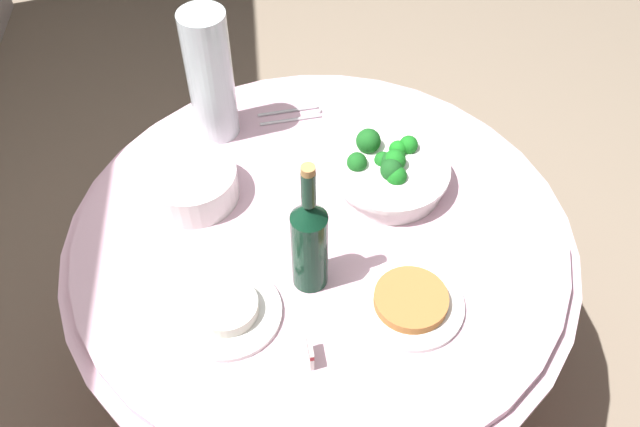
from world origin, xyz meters
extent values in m
plane|color=gray|center=(0.00, 0.00, 0.00)|extent=(6.00, 6.00, 0.00)
cylinder|color=maroon|center=(0.00, 0.00, 0.34)|extent=(1.01, 1.01, 0.69)
cylinder|color=#E0B2C6|center=(0.00, 0.00, 0.70)|extent=(1.16, 1.16, 0.02)
cylinder|color=#E0B2C6|center=(0.00, 0.00, 0.72)|extent=(1.10, 1.10, 0.03)
cylinder|color=white|center=(0.12, -0.17, 0.77)|extent=(0.26, 0.26, 0.05)
cylinder|color=white|center=(0.12, -0.17, 0.80)|extent=(0.28, 0.28, 0.01)
sphere|color=#196A1E|center=(0.14, -0.16, 0.80)|extent=(0.04, 0.04, 0.04)
sphere|color=#19561E|center=(0.12, -0.18, 0.81)|extent=(0.05, 0.05, 0.05)
sphere|color=#19601E|center=(0.13, -0.10, 0.81)|extent=(0.05, 0.05, 0.05)
sphere|color=#19731E|center=(0.08, -0.18, 0.81)|extent=(0.05, 0.05, 0.05)
sphere|color=#195E1E|center=(0.18, -0.13, 0.82)|extent=(0.06, 0.06, 0.06)
sphere|color=#19771E|center=(0.12, -0.18, 0.82)|extent=(0.05, 0.05, 0.05)
sphere|color=#19831E|center=(0.16, -0.20, 0.81)|extent=(0.04, 0.04, 0.04)
sphere|color=#19781E|center=(0.17, -0.23, 0.81)|extent=(0.04, 0.04, 0.04)
sphere|color=#19541E|center=(0.09, -0.17, 0.82)|extent=(0.05, 0.05, 0.05)
cylinder|color=white|center=(0.13, 0.28, 0.74)|extent=(0.21, 0.21, 0.01)
cylinder|color=white|center=(0.13, 0.28, 0.76)|extent=(0.21, 0.21, 0.01)
cylinder|color=white|center=(0.13, 0.28, 0.77)|extent=(0.21, 0.21, 0.01)
cylinder|color=white|center=(0.13, 0.28, 0.78)|extent=(0.21, 0.21, 0.01)
cylinder|color=white|center=(0.13, 0.28, 0.79)|extent=(0.21, 0.21, 0.01)
cylinder|color=white|center=(0.13, 0.28, 0.80)|extent=(0.21, 0.21, 0.01)
cylinder|color=white|center=(0.13, 0.28, 0.80)|extent=(0.21, 0.21, 0.01)
cylinder|color=white|center=(0.13, 0.28, 0.81)|extent=(0.21, 0.21, 0.01)
cylinder|color=#0E3320|center=(-0.14, 0.03, 0.84)|extent=(0.07, 0.07, 0.20)
cone|color=#0E3320|center=(-0.14, 0.03, 0.96)|extent=(0.07, 0.07, 0.04)
cylinder|color=#0E3320|center=(-0.14, 0.03, 1.02)|extent=(0.03, 0.03, 0.08)
cylinder|color=#B2844C|center=(-0.14, 0.03, 1.07)|extent=(0.03, 0.03, 0.02)
cylinder|color=silver|center=(0.35, 0.23, 0.91)|extent=(0.11, 0.11, 0.34)
sphere|color=#E5B26B|center=(0.37, 0.23, 0.78)|extent=(0.06, 0.06, 0.06)
sphere|color=#E5B26B|center=(0.34, 0.25, 0.78)|extent=(0.06, 0.06, 0.06)
sphere|color=#E5B26B|center=(0.34, 0.21, 0.78)|extent=(0.06, 0.06, 0.06)
sphere|color=#72C64C|center=(0.36, 0.24, 0.83)|extent=(0.06, 0.06, 0.06)
sphere|color=#72C64C|center=(0.33, 0.24, 0.83)|extent=(0.06, 0.06, 0.06)
sphere|color=#72C64C|center=(0.35, 0.21, 0.83)|extent=(0.06, 0.06, 0.06)
sphere|color=red|center=(0.35, 0.25, 0.89)|extent=(0.06, 0.06, 0.06)
sphere|color=red|center=(0.33, 0.22, 0.89)|extent=(0.06, 0.06, 0.06)
sphere|color=red|center=(0.36, 0.21, 0.89)|extent=(0.06, 0.06, 0.06)
sphere|color=#E5B26B|center=(0.34, 0.25, 0.94)|extent=(0.06, 0.06, 0.06)
sphere|color=#E5B26B|center=(0.33, 0.21, 0.94)|extent=(0.06, 0.06, 0.06)
sphere|color=#E5B26B|center=(0.37, 0.22, 0.94)|extent=(0.06, 0.06, 0.06)
sphere|color=#72C64C|center=(0.33, 0.24, 0.99)|extent=(0.06, 0.06, 0.06)
sphere|color=#72C64C|center=(0.34, 0.21, 0.99)|extent=(0.06, 0.06, 0.06)
sphere|color=#72C64C|center=(0.37, 0.23, 0.99)|extent=(0.06, 0.06, 0.06)
cylinder|color=silver|center=(0.36, 0.04, 0.74)|extent=(0.03, 0.16, 0.01)
cylinder|color=silver|center=(0.40, 0.05, 0.74)|extent=(0.03, 0.16, 0.01)
sphere|color=silver|center=(0.39, -0.04, 0.74)|extent=(0.01, 0.01, 0.01)
cylinder|color=white|center=(-0.22, -0.16, 0.75)|extent=(0.22, 0.22, 0.01)
cylinder|color=#B77038|center=(-0.22, -0.16, 0.76)|extent=(0.15, 0.15, 0.02)
cylinder|color=white|center=(-0.21, 0.21, 0.75)|extent=(0.22, 0.22, 0.01)
cylinder|color=white|center=(-0.21, 0.21, 0.77)|extent=(0.13, 0.13, 0.03)
cube|color=white|center=(-0.32, 0.05, 0.77)|extent=(0.05, 0.01, 0.05)
cube|color=maroon|center=(-0.32, 0.05, 0.79)|extent=(0.05, 0.01, 0.01)
camera|label=1|loc=(-0.95, 0.09, 1.91)|focal=37.81mm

